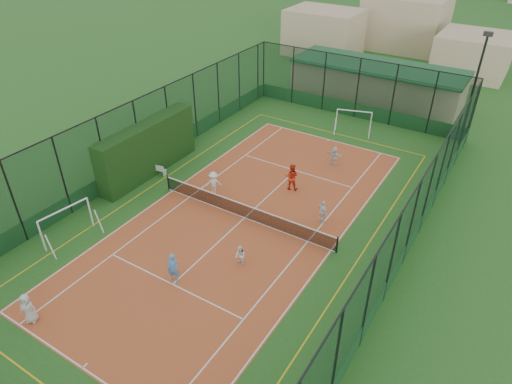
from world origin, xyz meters
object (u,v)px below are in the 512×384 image
Objects in this scene: floodlight_ne at (473,91)px; coach at (292,177)px; futsal_goal_near at (67,224)px; child_far_back at (334,156)px; child_near_left at (28,308)px; child_near_mid at (173,268)px; white_bench at (156,168)px; child_far_right at (323,212)px; child_far_left at (213,183)px; futsal_goal_far at (353,121)px; child_near_right at (240,256)px; clubhouse at (377,82)px.

coach is at bearing -122.19° from floodlight_ne.
child_far_back is (8.97, 15.20, -0.28)m from futsal_goal_near.
child_near_left is 0.96× the size of child_near_mid.
child_far_back is 4.49m from coach.
child_far_back reaches higher than white_bench.
white_bench is 0.48× the size of futsal_goal_near.
futsal_goal_near is at bearing 158.26° from child_near_mid.
coach is (-7.79, -12.38, -3.23)m from floodlight_ne.
coach is at bearing -5.62° from child_far_right.
child_far_back is at bearing 56.53° from child_near_mid.
child_far_left is at bearing 35.45° from child_far_right.
floodlight_ne is at bearing -78.63° from child_far_right.
futsal_goal_near is 1.08× the size of futsal_goal_far.
white_bench is at bearing 81.23° from child_near_left.
floodlight_ne is at bearing -138.68° from coach.
coach is (-1.03, -4.36, 0.21)m from child_far_back.
futsal_goal_far reaches higher than child_far_right.
child_far_right is at bearing 33.31° from child_near_left.
child_far_right is (4.12, 8.13, -0.07)m from child_near_mid.
child_far_back is (-0.19, 12.07, 0.08)m from child_near_right.
coach is at bearing 178.51° from child_far_left.
child_far_left is at bearing 163.99° from child_near_right.
clubhouse is at bearing 57.02° from child_near_left.
child_near_right is 12.08m from child_far_back.
futsal_goal_near reaches higher than child_far_left.
child_far_right is at bearing -93.11° from futsal_goal_far.
futsal_goal_near is 1.93× the size of child_near_left.
child_near_mid is 14.82m from child_far_back.
child_far_back reaches higher than child_near_right.
white_bench is at bearing -136.57° from floodlight_ne.
floodlight_ne is 4.66× the size of coach.
child_near_right is 7.81m from coach.
floodlight_ne is 24.55m from child_near_mid.
coach reaches higher than child_near_right.
child_near_mid is 7.89m from child_far_left.
floodlight_ne is at bearing -25.70° from futsal_goal_near.
futsal_goal_near is at bearing -134.72° from child_near_right.
child_near_left is at bearing -113.91° from floodlight_ne.
floodlight_ne reaches higher than child_far_right.
child_far_right is (11.15, 8.64, -0.22)m from futsal_goal_near.
white_bench is 15.77m from futsal_goal_far.
child_far_left reaches higher than child_far_right.
floodlight_ne is at bearing 0.52° from futsal_goal_far.
floodlight_ne is 30.82m from child_near_left.
child_far_left is (-3.10, -20.80, -0.81)m from clubhouse.
child_far_right is (11.81, 0.95, 0.33)m from white_bench.
child_near_right is at bearing -34.14° from white_bench.
child_far_right is at bearing 147.39° from child_far_left.
child_near_left is at bearing -136.83° from futsal_goal_near.
futsal_goal_near is 14.10m from child_far_right.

